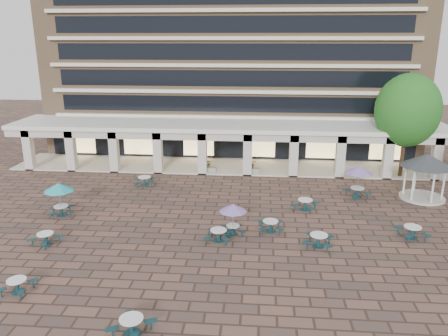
{
  "coord_description": "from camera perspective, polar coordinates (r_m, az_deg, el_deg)",
  "views": [
    {
      "loc": [
        3.17,
        -26.69,
        12.37
      ],
      "look_at": [
        0.7,
        3.0,
        3.44
      ],
      "focal_mm": 35.0,
      "sensor_mm": 36.0,
      "label": 1
    }
  ],
  "objects": [
    {
      "name": "ground",
      "position": [
        29.59,
        -1.85,
        -8.03
      ],
      "size": [
        120.0,
        120.0,
        0.0
      ],
      "primitive_type": "plane",
      "color": "brown",
      "rests_on": "ground"
    },
    {
      "name": "apartment_building",
      "position": [
        52.25,
        1.34,
        16.94
      ],
      "size": [
        40.0,
        15.5,
        25.2
      ],
      "color": "#967655",
      "rests_on": "ground"
    },
    {
      "name": "retail_arcade",
      "position": [
        42.65,
        0.38,
        4.0
      ],
      "size": [
        42.0,
        6.6,
        4.4
      ],
      "color": "white",
      "rests_on": "ground"
    },
    {
      "name": "picnic_table_0",
      "position": [
        25.0,
        -25.41,
        -13.61
      ],
      "size": [
        1.73,
        1.73,
        0.73
      ],
      "rotation": [
        0.0,
        0.0,
        -0.09
      ],
      "color": "#15363F",
      "rests_on": "ground"
    },
    {
      "name": "picnic_table_1",
      "position": [
        20.42,
        -11.98,
        -19.36
      ],
      "size": [
        2.14,
        2.14,
        0.79
      ],
      "rotation": [
        0.0,
        0.0,
        -0.37
      ],
      "color": "#15363F",
      "rests_on": "ground"
    },
    {
      "name": "picnic_table_2",
      "position": [
        27.73,
        12.26,
        -9.1
      ],
      "size": [
        2.11,
        2.11,
        0.82
      ],
      "rotation": [
        0.0,
        0.0,
        -0.24
      ],
      "color": "#15363F",
      "rests_on": "ground"
    },
    {
      "name": "picnic_table_4",
      "position": [
        33.13,
        -20.77,
        -2.52
      ],
      "size": [
        2.13,
        2.13,
        2.46
      ],
      "rotation": [
        0.0,
        0.0,
        0.41
      ],
      "color": "#15363F",
      "rests_on": "ground"
    },
    {
      "name": "picnic_table_5",
      "position": [
        29.56,
        -22.28,
        -8.43
      ],
      "size": [
        2.06,
        2.06,
        0.75
      ],
      "rotation": [
        0.0,
        0.0,
        -0.4
      ],
      "color": "#15363F",
      "rests_on": "ground"
    },
    {
      "name": "picnic_table_6",
      "position": [
        28.16,
        1.19,
        -5.38
      ],
      "size": [
        1.83,
        1.83,
        2.11
      ],
      "rotation": [
        0.0,
        0.0,
        0.25
      ],
      "color": "#15363F",
      "rests_on": "ground"
    },
    {
      "name": "picnic_table_7",
      "position": [
        30.65,
        23.37,
        -7.58
      ],
      "size": [
        2.06,
        2.06,
        0.81
      ],
      "rotation": [
        0.0,
        0.0,
        0.2
      ],
      "color": "#15363F",
      "rests_on": "ground"
    },
    {
      "name": "picnic_table_8",
      "position": [
        38.42,
        -10.35,
        -1.6
      ],
      "size": [
        2.09,
        2.09,
        0.82
      ],
      "rotation": [
        0.0,
        0.0,
        0.2
      ],
      "color": "#15363F",
      "rests_on": "ground"
    },
    {
      "name": "picnic_table_9",
      "position": [
        27.82,
        -0.72,
        -8.64
      ],
      "size": [
        1.88,
        1.88,
        0.78
      ],
      "rotation": [
        0.0,
        0.0,
        -0.1
      ],
      "color": "#15363F",
      "rests_on": "ground"
    },
    {
      "name": "picnic_table_10",
      "position": [
        29.27,
        6.1,
        -7.42
      ],
      "size": [
        1.78,
        1.78,
        0.77
      ],
      "rotation": [
        0.0,
        0.0,
        0.04
      ],
      "color": "#15363F",
      "rests_on": "ground"
    },
    {
      "name": "picnic_table_11",
      "position": [
        36.21,
        17.22,
        -0.34
      ],
      "size": [
        2.27,
        2.27,
        2.62
      ],
      "rotation": [
        0.0,
        0.0,
        0.36
      ],
      "color": "#15363F",
      "rests_on": "ground"
    },
    {
      "name": "picnic_table_13",
      "position": [
        33.16,
        10.54,
        -4.59
      ],
      "size": [
        2.26,
        2.26,
        0.82
      ],
      "rotation": [
        0.0,
        0.0,
        -0.42
      ],
      "color": "#15363F",
      "rests_on": "ground"
    },
    {
      "name": "gazebo",
      "position": [
        37.69,
        24.89,
        0.31
      ],
      "size": [
        3.91,
        3.91,
        3.64
      ],
      "rotation": [
        0.0,
        0.0,
        -0.38
      ],
      "color": "beige",
      "rests_on": "ground"
    },
    {
      "name": "tree_east_c",
      "position": [
        42.18,
        22.87,
        6.95
      ],
      "size": [
        5.67,
        5.67,
        9.45
      ],
      "color": "#41291A",
      "rests_on": "ground"
    },
    {
      "name": "planter_left",
      "position": [
        41.61,
        -2.06,
        0.09
      ],
      "size": [
        1.5,
        0.6,
        1.23
      ],
      "color": "gray",
      "rests_on": "ground"
    },
    {
      "name": "planter_right",
      "position": [
        41.31,
        3.64,
        0.08
      ],
      "size": [
        1.5,
        0.9,
        1.36
      ],
      "color": "gray",
      "rests_on": "ground"
    }
  ]
}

